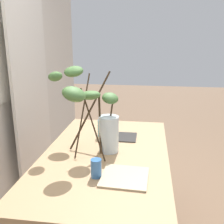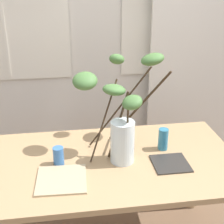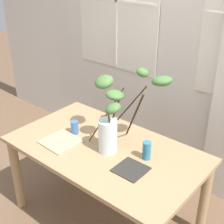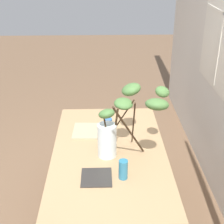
{
  "view_description": "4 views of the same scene",
  "coord_description": "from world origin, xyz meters",
  "px_view_note": "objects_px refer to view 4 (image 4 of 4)",
  "views": [
    {
      "loc": [
        -1.75,
        -0.3,
        1.58
      ],
      "look_at": [
        0.05,
        -0.04,
        1.06
      ],
      "focal_mm": 42.81,
      "sensor_mm": 36.0,
      "label": 1
    },
    {
      "loc": [
        -0.27,
        -1.74,
        1.86
      ],
      "look_at": [
        -0.02,
        0.0,
        1.08
      ],
      "focal_mm": 53.21,
      "sensor_mm": 36.0,
      "label": 2
    },
    {
      "loc": [
        1.41,
        -1.59,
        2.17
      ],
      "look_at": [
        0.09,
        -0.02,
        1.11
      ],
      "focal_mm": 51.53,
      "sensor_mm": 36.0,
      "label": 3
    },
    {
      "loc": [
        2.21,
        -0.05,
        2.21
      ],
      "look_at": [
        0.01,
        0.02,
        1.11
      ],
      "focal_mm": 53.44,
      "sensor_mm": 36.0,
      "label": 4
    }
  ],
  "objects_px": {
    "vase_with_branches": "(121,122)",
    "drinking_glass_blue_left": "(109,125)",
    "plate_square_left": "(89,131)",
    "plate_square_right": "(96,177)",
    "drinking_glass_blue_right": "(123,169)",
    "dining_table": "(109,164)"
  },
  "relations": [
    {
      "from": "vase_with_branches",
      "to": "plate_square_left",
      "type": "distance_m",
      "value": 0.54
    },
    {
      "from": "plate_square_right",
      "to": "plate_square_left",
      "type": "bearing_deg",
      "value": -173.66
    },
    {
      "from": "plate_square_left",
      "to": "plate_square_right",
      "type": "height_order",
      "value": "plate_square_left"
    },
    {
      "from": "vase_with_branches",
      "to": "drinking_glass_blue_left",
      "type": "distance_m",
      "value": 0.46
    },
    {
      "from": "vase_with_branches",
      "to": "drinking_glass_blue_left",
      "type": "relative_size",
      "value": 5.88
    },
    {
      "from": "plate_square_left",
      "to": "dining_table",
      "type": "bearing_deg",
      "value": 27.45
    },
    {
      "from": "dining_table",
      "to": "drinking_glass_blue_right",
      "type": "bearing_deg",
      "value": 14.95
    },
    {
      "from": "drinking_glass_blue_right",
      "to": "plate_square_left",
      "type": "bearing_deg",
      "value": -158.58
    },
    {
      "from": "drinking_glass_blue_right",
      "to": "plate_square_right",
      "type": "xyz_separation_m",
      "value": [
        -0.0,
        -0.19,
        -0.07
      ]
    },
    {
      "from": "plate_square_left",
      "to": "vase_with_branches",
      "type": "bearing_deg",
      "value": 33.82
    },
    {
      "from": "vase_with_branches",
      "to": "plate_square_right",
      "type": "bearing_deg",
      "value": -32.89
    },
    {
      "from": "dining_table",
      "to": "drinking_glass_blue_left",
      "type": "bearing_deg",
      "value": 179.42
    },
    {
      "from": "drinking_glass_blue_right",
      "to": "plate_square_right",
      "type": "relative_size",
      "value": 0.67
    },
    {
      "from": "plate_square_right",
      "to": "drinking_glass_blue_left",
      "type": "bearing_deg",
      "value": 171.43
    },
    {
      "from": "drinking_glass_blue_left",
      "to": "drinking_glass_blue_right",
      "type": "bearing_deg",
      "value": 7.22
    },
    {
      "from": "drinking_glass_blue_left",
      "to": "plate_square_left",
      "type": "xyz_separation_m",
      "value": [
        0.01,
        -0.17,
        -0.05
      ]
    },
    {
      "from": "drinking_glass_blue_left",
      "to": "drinking_glass_blue_right",
      "type": "distance_m",
      "value": 0.68
    },
    {
      "from": "drinking_glass_blue_left",
      "to": "plate_square_right",
      "type": "relative_size",
      "value": 0.53
    },
    {
      "from": "drinking_glass_blue_left",
      "to": "plate_square_right",
      "type": "distance_m",
      "value": 0.68
    },
    {
      "from": "drinking_glass_blue_left",
      "to": "drinking_glass_blue_right",
      "type": "relative_size",
      "value": 0.8
    },
    {
      "from": "dining_table",
      "to": "drinking_glass_blue_right",
      "type": "relative_size",
      "value": 10.78
    },
    {
      "from": "drinking_glass_blue_left",
      "to": "drinking_glass_blue_right",
      "type": "height_order",
      "value": "drinking_glass_blue_right"
    }
  ]
}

